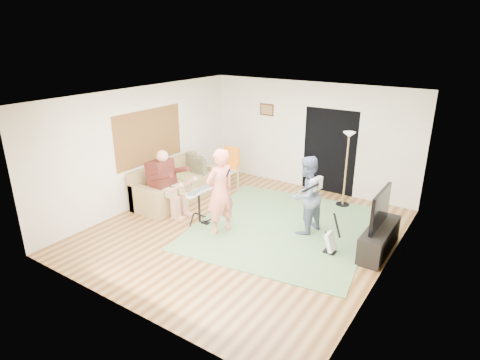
# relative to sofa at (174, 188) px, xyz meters

# --- Properties ---
(floor) EXTENTS (6.00, 6.00, 0.00)m
(floor) POSITION_rel_sofa_xyz_m (2.30, -0.46, -0.30)
(floor) COLOR brown
(floor) RESTS_ON ground
(walls) EXTENTS (5.50, 6.00, 2.70)m
(walls) POSITION_rel_sofa_xyz_m (2.30, -0.46, 1.05)
(walls) COLOR white
(walls) RESTS_ON floor
(ceiling) EXTENTS (6.00, 6.00, 0.00)m
(ceiling) POSITION_rel_sofa_xyz_m (2.30, -0.46, 2.40)
(ceiling) COLOR white
(ceiling) RESTS_ON walls
(window_blinds) EXTENTS (0.00, 2.05, 2.05)m
(window_blinds) POSITION_rel_sofa_xyz_m (-0.44, -0.26, 1.25)
(window_blinds) COLOR brown
(window_blinds) RESTS_ON walls
(doorway) EXTENTS (2.10, 0.00, 2.10)m
(doorway) POSITION_rel_sofa_xyz_m (2.85, 2.53, 0.75)
(doorway) COLOR black
(doorway) RESTS_ON walls
(picture_frame) EXTENTS (0.42, 0.03, 0.32)m
(picture_frame) POSITION_rel_sofa_xyz_m (1.05, 2.53, 1.60)
(picture_frame) COLOR #3F2314
(picture_frame) RESTS_ON walls
(area_rug) EXTENTS (3.88, 4.15, 0.02)m
(area_rug) POSITION_rel_sofa_xyz_m (2.86, 0.11, -0.29)
(area_rug) COLOR #58804E
(area_rug) RESTS_ON floor
(sofa) EXTENTS (0.92, 2.24, 0.91)m
(sofa) POSITION_rel_sofa_xyz_m (0.00, 0.00, 0.00)
(sofa) COLOR #A28851
(sofa) RESTS_ON floor
(drummer) EXTENTS (0.93, 0.52, 1.43)m
(drummer) POSITION_rel_sofa_xyz_m (0.44, -0.65, 0.26)
(drummer) COLOR #501D16
(drummer) RESTS_ON sofa
(drum_kit) EXTENTS (0.41, 0.73, 0.75)m
(drum_kit) POSITION_rel_sofa_xyz_m (1.30, -0.65, 0.03)
(drum_kit) COLOR black
(drum_kit) RESTS_ON floor
(singer) EXTENTS (0.59, 0.74, 1.75)m
(singer) POSITION_rel_sofa_xyz_m (1.93, -0.75, 0.57)
(singer) COLOR #F17969
(singer) RESTS_ON floor
(microphone) EXTENTS (0.06, 0.06, 0.24)m
(microphone) POSITION_rel_sofa_xyz_m (2.13, -0.75, 1.00)
(microphone) COLOR black
(microphone) RESTS_ON singer
(guitarist) EXTENTS (0.75, 0.88, 1.59)m
(guitarist) POSITION_rel_sofa_xyz_m (3.33, 0.19, 0.50)
(guitarist) COLOR slate
(guitarist) RESTS_ON floor
(guitar_held) EXTENTS (0.21, 0.61, 0.26)m
(guitar_held) POSITION_rel_sofa_xyz_m (3.53, 0.19, 0.78)
(guitar_held) COLOR white
(guitar_held) RESTS_ON guitarist
(guitar_spare) EXTENTS (0.29, 0.26, 0.81)m
(guitar_spare) POSITION_rel_sofa_xyz_m (4.09, -0.31, -0.07)
(guitar_spare) COLOR black
(guitar_spare) RESTS_ON floor
(torchiere_lamp) EXTENTS (0.31, 0.31, 1.75)m
(torchiere_lamp) POSITION_rel_sofa_xyz_m (3.51, 1.91, 0.90)
(torchiere_lamp) COLOR black
(torchiere_lamp) RESTS_ON floor
(dining_chair) EXTENTS (0.47, 0.49, 1.07)m
(dining_chair) POSITION_rel_sofa_xyz_m (0.66, 1.31, 0.08)
(dining_chair) COLOR #CBB484
(dining_chair) RESTS_ON floor
(tv_cabinet) EXTENTS (0.40, 1.40, 0.50)m
(tv_cabinet) POSITION_rel_sofa_xyz_m (4.80, 0.24, -0.05)
(tv_cabinet) COLOR black
(tv_cabinet) RESTS_ON floor
(television) EXTENTS (0.06, 1.02, 0.70)m
(television) POSITION_rel_sofa_xyz_m (4.75, 0.24, 0.55)
(television) COLOR black
(television) RESTS_ON tv_cabinet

